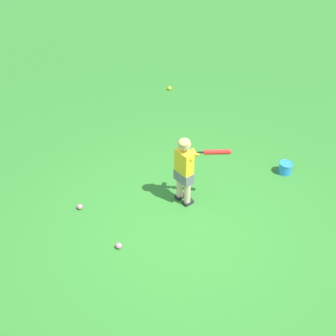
# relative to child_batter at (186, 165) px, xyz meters

# --- Properties ---
(ground_plane) EXTENTS (40.00, 40.00, 0.00)m
(ground_plane) POSITION_rel_child_batter_xyz_m (-0.44, -0.37, -0.65)
(ground_plane) COLOR #2D7528
(child_batter) EXTENTS (0.55, 0.63, 1.08)m
(child_batter) POSITION_rel_child_batter_xyz_m (0.00, 0.00, 0.00)
(child_batter) COLOR #232328
(child_batter) RESTS_ON ground
(play_ball_behind_batter) EXTENTS (0.08, 0.08, 0.08)m
(play_ball_behind_batter) POSITION_rel_child_batter_xyz_m (-1.15, 0.99, -0.61)
(play_ball_behind_batter) COLOR pink
(play_ball_behind_batter) RESTS_ON ground
(play_ball_far_right) EXTENTS (0.08, 0.08, 0.08)m
(play_ball_far_right) POSITION_rel_child_batter_xyz_m (2.46, 2.56, -0.61)
(play_ball_far_right) COLOR yellow
(play_ball_far_right) RESTS_ON ground
(play_ball_by_bucket) EXTENTS (0.08, 0.08, 0.08)m
(play_ball_by_bucket) POSITION_rel_child_batter_xyz_m (-1.27, 0.03, -0.61)
(play_ball_by_bucket) COLOR pink
(play_ball_by_bucket) RESTS_ON ground
(toy_bucket) EXTENTS (0.22, 0.22, 0.19)m
(toy_bucket) POSITION_rel_child_batter_xyz_m (1.58, -0.72, -0.55)
(toy_bucket) COLOR #2884DB
(toy_bucket) RESTS_ON ground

